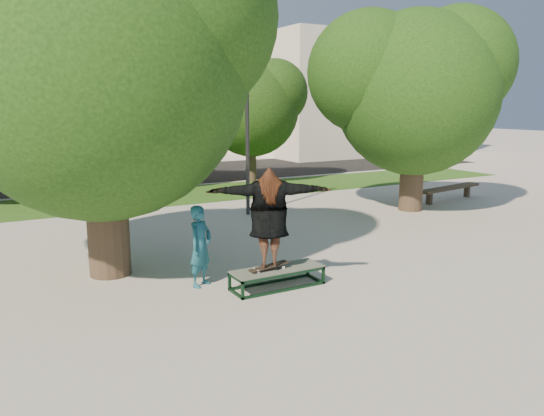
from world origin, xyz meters
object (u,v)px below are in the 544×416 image
tree_right (413,83)px  lamppost (247,114)px  grind_box (277,278)px  bench (449,189)px  car_grey (116,161)px  car_silver_b (145,159)px  tree_left (91,52)px  bystander (200,246)px  car_dark (77,165)px

tree_right → lamppost: tree_right is taller
grind_box → bench: 11.28m
car_grey → car_silver_b: bearing=0.6°
tree_left → grind_box: size_ratio=3.95×
lamppost → bystander: lamppost is taller
lamppost → grind_box: size_ratio=3.39×
bystander → car_dark: bearing=55.1°
bench → car_dark: 16.16m
tree_left → grind_box: bearing=-42.6°
bystander → car_silver_b: bearing=44.0°
lamppost → tree_right: bearing=-21.3°
tree_right → car_grey: bearing=115.2°
grind_box → car_dark: (-0.75, 16.97, 0.54)m
tree_right → grind_box: size_ratio=3.62×
lamppost → grind_box: (-2.61, -6.37, -2.96)m
bench → car_grey: bearing=114.8°
tree_right → bench: (2.58, 0.55, -3.67)m
lamppost → bench: bearing=-10.3°
grind_box → bench: (10.11, 5.01, 0.23)m
tree_left → lamppost: 6.70m
lamppost → grind_box: bearing=-112.3°
tree_right → bench: size_ratio=1.96×
lamppost → tree_left: bearing=-143.6°
grind_box → bench: bench is taller
tree_right → bystander: tree_right is taller
bystander → bench: 12.09m
tree_right → bench: tree_right is taller
car_grey → car_silver_b: 1.46m
lamppost → car_grey: 11.83m
grind_box → car_grey: (1.21, 17.87, 0.54)m
lamppost → bystander: bearing=-124.6°
car_dark → tree_right: bearing=-45.1°
car_dark → car_grey: bearing=36.1°
tree_left → bench: 13.64m
bench → car_grey: car_grey is taller
tree_left → car_silver_b: (5.35, 15.41, -3.65)m
lamppost → car_dark: bearing=107.6°
tree_left → bench: size_ratio=2.14×
tree_right → grind_box: 9.58m
tree_right → lamppost: bearing=158.7°
lamppost → car_dark: 11.38m
lamppost → bystander: (-3.83, -5.56, -2.37)m
grind_box → bench: bearing=26.4°
tree_right → car_silver_b: 14.65m
bench → car_silver_b: bearing=110.1°
bystander → bench: bearing=-12.9°
tree_right → bench: bearing=12.1°
tree_right → car_dark: bearing=123.5°
lamppost → bench: size_ratio=1.84×
grind_box → car_grey: size_ratio=0.34×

